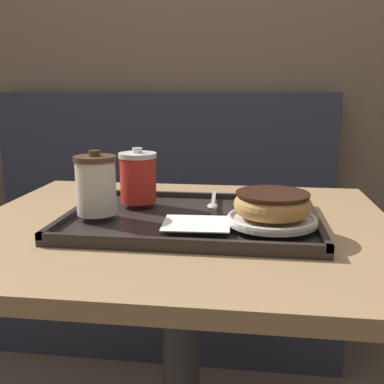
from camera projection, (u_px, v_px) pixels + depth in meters
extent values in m
cube|color=#7A6656|center=(221.00, 43.00, 1.87)|extent=(8.00, 0.05, 2.40)
cube|color=#33384C|center=(157.00, 283.00, 1.86)|extent=(1.44, 0.44, 0.45)
cube|color=#33384C|center=(163.00, 158.00, 1.93)|extent=(1.44, 0.08, 0.55)
cube|color=tan|center=(181.00, 228.00, 0.91)|extent=(0.86, 0.73, 0.03)
cube|color=#282321|center=(192.00, 220.00, 0.90)|extent=(0.49, 0.35, 0.01)
cube|color=#282321|center=(179.00, 242.00, 0.73)|extent=(0.49, 0.01, 0.01)
cube|color=#282321|center=(201.00, 195.00, 1.06)|extent=(0.49, 0.01, 0.01)
cube|color=#282321|center=(77.00, 210.00, 0.92)|extent=(0.01, 0.35, 0.01)
cube|color=#282321|center=(315.00, 219.00, 0.86)|extent=(0.01, 0.35, 0.01)
cube|color=white|center=(196.00, 223.00, 0.81)|extent=(0.13, 0.11, 0.00)
cylinder|color=white|center=(96.00, 188.00, 0.87)|extent=(0.08, 0.08, 0.10)
cylinder|color=brown|center=(95.00, 159.00, 0.85)|extent=(0.08, 0.08, 0.01)
cylinder|color=brown|center=(94.00, 153.00, 0.85)|extent=(0.02, 0.02, 0.01)
cylinder|color=red|center=(138.00, 180.00, 0.96)|extent=(0.08, 0.08, 0.10)
cylinder|color=white|center=(137.00, 155.00, 0.95)|extent=(0.08, 0.08, 0.01)
cylinder|color=white|center=(137.00, 150.00, 0.95)|extent=(0.02, 0.02, 0.01)
cylinder|color=white|center=(272.00, 221.00, 0.82)|extent=(0.16, 0.16, 0.01)
torus|color=white|center=(272.00, 218.00, 0.81)|extent=(0.16, 0.16, 0.01)
torus|color=tan|center=(272.00, 205.00, 0.81)|extent=(0.14, 0.14, 0.04)
cylinder|color=#381E14|center=(273.00, 194.00, 0.80)|extent=(0.13, 0.13, 0.00)
ellipsoid|color=silver|center=(212.00, 206.00, 0.91)|extent=(0.02, 0.04, 0.01)
cube|color=silver|center=(214.00, 198.00, 0.99)|extent=(0.01, 0.13, 0.00)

